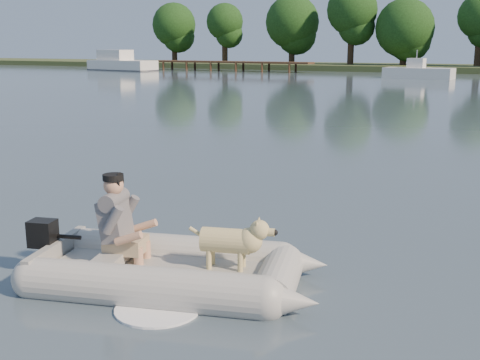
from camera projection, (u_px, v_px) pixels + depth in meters
The scene contains 8 objects.
water at pixel (176, 276), 7.28m from camera, with size 160.00×160.00×0.00m, color slate.
dock at pixel (231, 66), 63.88m from camera, with size 18.00×2.00×1.04m, color #4C331E, non-canonical shape.
dinghy at pixel (171, 236), 6.91m from camera, with size 4.69×3.46×1.36m, color #A9A9A4, non-canonical shape.
man at pixel (117, 217), 7.06m from camera, with size 0.71×0.61×1.06m, color slate, non-canonical shape.
dog at pixel (226, 245), 6.84m from camera, with size 0.92×0.33×0.61m, color tan, non-canonical shape.
outboard_motor at pixel (44, 249), 7.31m from camera, with size 0.41×0.28×0.77m, color black, non-canonical shape.
cabin_cruiser at pixel (122, 60), 65.29m from camera, with size 8.43×3.01×2.61m, color white, non-canonical shape.
motorboat at pixel (419, 65), 49.55m from camera, with size 5.76×2.22×2.44m, color white, non-canonical shape.
Camera 1 is at (3.73, -5.79, 2.73)m, focal length 45.00 mm.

